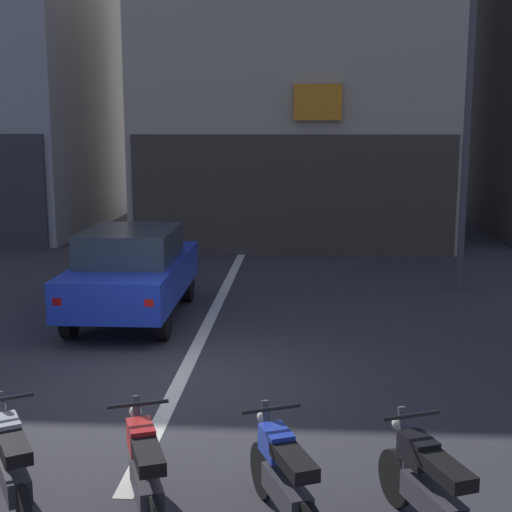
# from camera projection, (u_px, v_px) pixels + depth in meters

# --- Properties ---
(ground_plane) EXTENTS (120.00, 120.00, 0.00)m
(ground_plane) POSITION_uv_depth(u_px,v_px,m) (178.00, 384.00, 9.56)
(ground_plane) COLOR #333338
(lane_centre_line) EXTENTS (0.20, 18.00, 0.01)m
(lane_centre_line) POSITION_uv_depth(u_px,v_px,m) (226.00, 286.00, 15.45)
(lane_centre_line) COLOR silver
(lane_centre_line) RESTS_ON ground
(building_mid_block) EXTENTS (8.93, 10.20, 13.43)m
(building_mid_block) POSITION_uv_depth(u_px,v_px,m) (296.00, 22.00, 22.85)
(building_mid_block) COLOR #B2A893
(building_mid_block) RESTS_ON ground
(car_blue_crossing_near) EXTENTS (1.80, 4.12, 1.64)m
(car_blue_crossing_near) POSITION_uv_depth(u_px,v_px,m) (133.00, 270.00, 12.68)
(car_blue_crossing_near) COLOR black
(car_blue_crossing_near) RESTS_ON ground
(street_lamp) EXTENTS (0.36, 0.36, 6.55)m
(street_lamp) POSITION_uv_depth(u_px,v_px,m) (469.00, 97.00, 14.51)
(street_lamp) COLOR #47474C
(street_lamp) RESTS_ON ground
(motorcycle_silver_row_leftmost) EXTENTS (0.93, 1.46, 0.98)m
(motorcycle_silver_row_leftmost) POSITION_uv_depth(u_px,v_px,m) (12.00, 465.00, 6.32)
(motorcycle_silver_row_leftmost) COLOR black
(motorcycle_silver_row_leftmost) RESTS_ON ground
(motorcycle_red_row_left_mid) EXTENTS (0.71, 1.59, 0.98)m
(motorcycle_red_row_left_mid) POSITION_uv_depth(u_px,v_px,m) (145.00, 472.00, 6.18)
(motorcycle_red_row_left_mid) COLOR black
(motorcycle_red_row_left_mid) RESTS_ON ground
(motorcycle_blue_row_centre) EXTENTS (0.74, 1.57, 0.98)m
(motorcycle_blue_row_centre) POSITION_uv_depth(u_px,v_px,m) (284.00, 478.00, 6.07)
(motorcycle_blue_row_centre) COLOR black
(motorcycle_blue_row_centre) RESTS_ON ground
(motorcycle_black_row_right_mid) EXTENTS (0.73, 1.58, 0.98)m
(motorcycle_black_row_right_mid) POSITION_uv_depth(u_px,v_px,m) (429.00, 487.00, 5.93)
(motorcycle_black_row_right_mid) COLOR black
(motorcycle_black_row_right_mid) RESTS_ON ground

